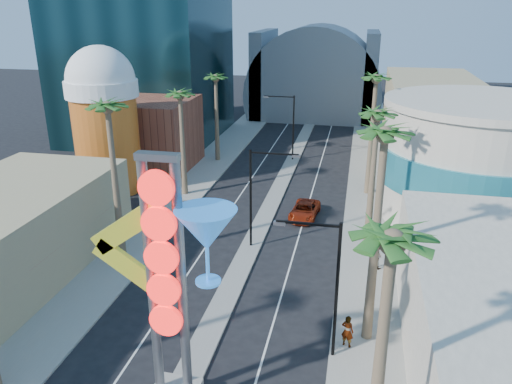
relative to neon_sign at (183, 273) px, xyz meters
name	(u,v)px	position (x,y,z in m)	size (l,w,h in m)	color
sidewalk_west	(196,178)	(-10.32, 32.04, -7.23)	(5.00, 100.00, 0.15)	gray
sidewalk_east	(372,190)	(8.68, 32.04, -7.23)	(5.00, 100.00, 0.15)	gray
median	(285,175)	(-0.82, 35.04, -7.23)	(1.60, 84.00, 0.15)	gray
brick_filler_west	(149,134)	(-16.82, 35.04, -3.31)	(10.00, 10.00, 8.00)	brown
filler_east	(429,119)	(15.18, 45.04, -2.31)	(10.00, 20.00, 10.00)	tan
beer_mug	(104,115)	(-17.82, 27.04, 0.54)	(7.00, 7.00, 14.50)	#BC5B19
turquoise_building	(477,161)	(17.18, 27.04, -2.06)	(16.60, 16.60, 10.60)	#B2AA97
canopy	(316,90)	(-0.82, 69.04, -3.00)	(22.00, 16.00, 22.00)	slate
neon_sign	(183,273)	(0.00, 0.00, 0.00)	(6.53, 2.60, 12.55)	gray
streetlight_0	(258,190)	(-0.27, 17.04, -2.43)	(3.79, 0.25, 8.00)	black
streetlight_1	(289,121)	(-1.36, 41.04, -2.43)	(3.79, 0.25, 8.00)	black
streetlight_2	(328,278)	(5.91, 5.04, -2.47)	(3.45, 0.25, 8.00)	black
palm_1	(108,118)	(-9.82, 13.04, 3.52)	(2.40, 2.40, 12.70)	brown
palm_2	(180,101)	(-9.82, 27.04, 2.17)	(2.40, 2.40, 11.20)	brown
palm_3	(216,83)	(-9.82, 39.04, 2.17)	(2.40, 2.40, 11.20)	brown
palm_4	(391,260)	(8.18, -2.96, 3.07)	(2.40, 2.40, 12.20)	brown
palm_5	(384,150)	(8.18, 7.04, 3.96)	(2.40, 2.40, 13.20)	brown
palm_6	(377,123)	(8.18, 19.04, 2.62)	(2.40, 2.40, 11.70)	brown
palm_7	(376,86)	(8.18, 31.04, 3.52)	(2.40, 2.40, 12.70)	brown
red_pickup	(305,210)	(2.67, 23.76, -6.63)	(2.24, 4.86, 1.35)	maroon
pedestrian_a	(347,331)	(7.09, 5.96, -6.19)	(0.70, 0.46, 1.93)	gray
pedestrian_b	(376,257)	(8.80, 15.35, -6.32)	(0.82, 0.64, 1.68)	gray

